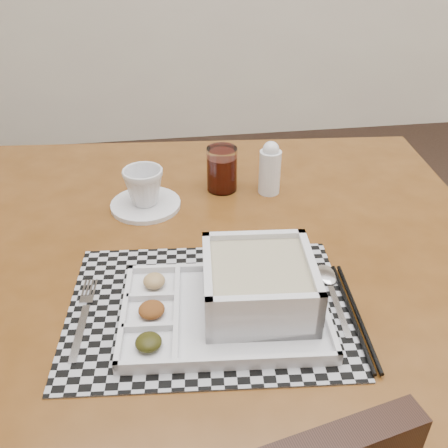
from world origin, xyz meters
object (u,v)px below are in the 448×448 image
at_px(juice_glass, 222,171).
at_px(creamer_bottle, 270,168).
at_px(dining_table, 210,303).
at_px(cup, 144,187).
at_px(serving_tray, 247,293).

distance_m(juice_glass, creamer_bottle, 0.11).
height_order(dining_table, creamer_bottle, creamer_bottle).
bearing_deg(cup, dining_table, -71.58).
distance_m(dining_table, creamer_bottle, 0.34).
bearing_deg(juice_glass, dining_table, -102.64).
height_order(cup, creamer_bottle, creamer_bottle).
bearing_deg(dining_table, cup, 115.65).
distance_m(dining_table, cup, 0.29).
relative_size(dining_table, cup, 14.26).
relative_size(cup, juice_glass, 0.84).
bearing_deg(creamer_bottle, dining_table, -123.14).
bearing_deg(cup, juice_glass, 10.18).
distance_m(serving_tray, cup, 0.38).
relative_size(serving_tray, juice_glass, 3.36).
bearing_deg(dining_table, serving_tray, -69.26).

